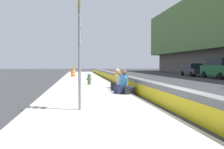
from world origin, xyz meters
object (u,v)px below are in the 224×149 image
object	(u,v)px
route_sign_post	(80,44)
seated_person_rear	(118,82)
construction_barrel	(73,72)
parked_car_fourth	(220,68)
parked_car_midline	(193,70)
seated_person_middle	(119,84)
seated_person_foreground	(124,86)
fire_hydrant	(89,78)
backpack	(127,90)

from	to	relation	value
route_sign_post	seated_person_rear	xyz separation A→B (m)	(6.84, -2.36, -1.72)
construction_barrel	parked_car_fourth	world-z (taller)	parked_car_fourth
parked_car_midline	seated_person_rear	bearing A→B (deg)	140.95
parked_car_fourth	seated_person_middle	bearing A→B (deg)	130.64
construction_barrel	parked_car_midline	distance (m)	16.07
route_sign_post	seated_person_rear	world-z (taller)	route_sign_post
seated_person_foreground	parked_car_fourth	distance (m)	18.22
route_sign_post	seated_person_middle	size ratio (longest dim) A/B	3.37
construction_barrel	fire_hydrant	bearing A→B (deg)	-173.50
route_sign_post	fire_hydrant	xyz separation A→B (m)	(9.52, -0.74, -1.65)
parked_car_fourth	parked_car_midline	size ratio (longest dim) A/B	1.06
route_sign_post	parked_car_fourth	bearing A→B (deg)	-42.63
route_sign_post	seated_person_foreground	distance (m)	5.06
construction_barrel	parked_car_fourth	xyz separation A→B (m)	(-4.65, -16.03, 0.56)
seated_person_middle	seated_person_rear	world-z (taller)	seated_person_rear
construction_barrel	parked_car_midline	world-z (taller)	parked_car_midline
fire_hydrant	parked_car_fourth	xyz separation A→B (m)	(7.23, -14.68, 0.60)
backpack	parked_car_midline	xyz separation A→B (m)	(19.19, -13.10, 0.53)
route_sign_post	seated_person_foreground	xyz separation A→B (m)	(4.19, -2.24, -1.72)
seated_person_foreground	seated_person_rear	bearing A→B (deg)	-2.45
seated_person_rear	parked_car_midline	xyz separation A→B (m)	(16.07, -13.03, 0.35)
backpack	parked_car_fourth	distance (m)	18.52
seated_person_foreground	seated_person_middle	size ratio (longest dim) A/B	1.11
parked_car_midline	fire_hydrant	bearing A→B (deg)	132.41
fire_hydrant	seated_person_middle	world-z (taller)	seated_person_middle
fire_hydrant	construction_barrel	xyz separation A→B (m)	(11.88, 1.35, 0.03)
seated_person_foreground	parked_car_fourth	size ratio (longest dim) A/B	0.24
route_sign_post	seated_person_rear	size ratio (longest dim) A/B	3.03
backpack	construction_barrel	size ratio (longest dim) A/B	0.42
construction_barrel	parked_car_fourth	size ratio (longest dim) A/B	0.20
seated_person_middle	seated_person_foreground	bearing A→B (deg)	-179.35
backpack	seated_person_rear	bearing A→B (deg)	-1.13
parked_car_fourth	seated_person_rear	bearing A→B (deg)	127.20
seated_person_foreground	seated_person_rear	size ratio (longest dim) A/B	1.00
fire_hydrant	construction_barrel	distance (m)	11.96
route_sign_post	seated_person_foreground	size ratio (longest dim) A/B	3.03
seated_person_middle	parked_car_midline	distance (m)	21.88
backpack	construction_barrel	bearing A→B (deg)	9.33
fire_hydrant	construction_barrel	world-z (taller)	construction_barrel
backpack	fire_hydrant	bearing A→B (deg)	14.95
fire_hydrant	parked_car_fourth	world-z (taller)	parked_car_fourth
seated_person_middle	seated_person_rear	bearing A→B (deg)	-5.16
seated_person_middle	seated_person_rear	xyz separation A→B (m)	(1.41, -0.13, 0.04)
route_sign_post	backpack	size ratio (longest dim) A/B	9.00
seated_person_middle	seated_person_rear	size ratio (longest dim) A/B	0.90
seated_person_middle	parked_car_fourth	bearing A→B (deg)	-49.36
construction_barrel	parked_car_fourth	bearing A→B (deg)	-106.18
seated_person_foreground	parked_car_fourth	world-z (taller)	parked_car_fourth
seated_person_middle	construction_barrel	distance (m)	16.23
backpack	route_sign_post	bearing A→B (deg)	148.29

